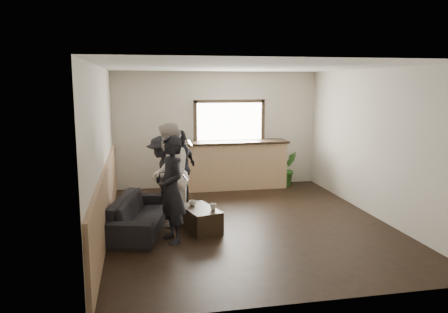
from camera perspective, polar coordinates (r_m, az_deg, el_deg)
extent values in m
cube|color=black|center=(8.10, 2.95, -8.62)|extent=(5.00, 6.00, 0.01)
cube|color=silver|center=(7.70, 3.13, 11.60)|extent=(5.00, 6.00, 0.01)
cube|color=beige|center=(10.68, -0.93, 3.53)|extent=(5.00, 0.01, 2.80)
cube|color=beige|center=(4.97, 11.59, -3.75)|extent=(5.00, 0.01, 2.80)
cube|color=beige|center=(7.56, -15.66, 0.65)|extent=(0.01, 6.00, 2.80)
cube|color=beige|center=(8.73, 19.16, 1.63)|extent=(0.01, 6.00, 2.80)
cube|color=#A87F5E|center=(7.73, -15.15, -5.58)|extent=(0.06, 5.90, 1.10)
cube|color=tan|center=(10.56, 0.99, -1.21)|extent=(2.60, 0.60, 1.10)
cube|color=black|center=(10.46, 1.00, 1.89)|extent=(2.70, 0.68, 0.05)
cube|color=white|center=(10.68, 0.69, 4.61)|extent=(1.60, 0.06, 0.90)
cube|color=#3F3326|center=(10.62, 0.73, 7.23)|extent=(1.72, 0.08, 0.08)
cube|color=#3F3326|center=(10.51, -3.77, 4.51)|extent=(0.08, 0.08, 1.06)
cube|color=#3F3326|center=(10.86, 5.08, 4.66)|extent=(0.08, 0.08, 1.06)
imported|color=black|center=(7.77, -10.96, -7.33)|extent=(1.20, 2.11, 0.58)
cube|color=black|center=(7.67, -3.16, -8.13)|extent=(0.71, 0.98, 0.39)
imported|color=silver|center=(7.76, -4.16, -6.07)|extent=(0.17, 0.17, 0.09)
imported|color=silver|center=(7.51, -1.44, -6.56)|extent=(0.15, 0.15, 0.10)
imported|color=#2D6623|center=(10.92, 8.31, -1.58)|extent=(0.53, 0.46, 0.86)
imported|color=black|center=(6.99, -6.85, -4.29)|extent=(0.59, 0.72, 1.72)
cube|color=black|center=(7.04, -5.22, -2.67)|extent=(0.11, 0.10, 0.12)
cube|color=silver|center=(7.03, -5.22, -2.65)|extent=(0.09, 0.08, 0.11)
imported|color=silver|center=(7.84, -7.16, -2.29)|extent=(0.92, 1.06, 1.85)
cube|color=black|center=(7.77, -5.60, -1.09)|extent=(0.11, 0.09, 0.12)
cube|color=silver|center=(7.76, -5.59, -1.07)|extent=(0.09, 0.08, 0.11)
imported|color=black|center=(8.57, -8.10, -2.39)|extent=(0.61, 1.01, 1.52)
cube|color=black|center=(8.55, -6.68, -0.62)|extent=(0.09, 0.08, 0.12)
cube|color=silver|center=(8.54, -6.67, -0.60)|extent=(0.08, 0.07, 0.11)
imported|color=black|center=(9.08, -5.59, -1.47)|extent=(0.89, 0.96, 1.59)
cube|color=black|center=(8.87, -4.46, 1.77)|extent=(0.12, 0.11, 0.12)
cube|color=silver|center=(8.87, -4.46, 1.80)|extent=(0.10, 0.10, 0.11)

